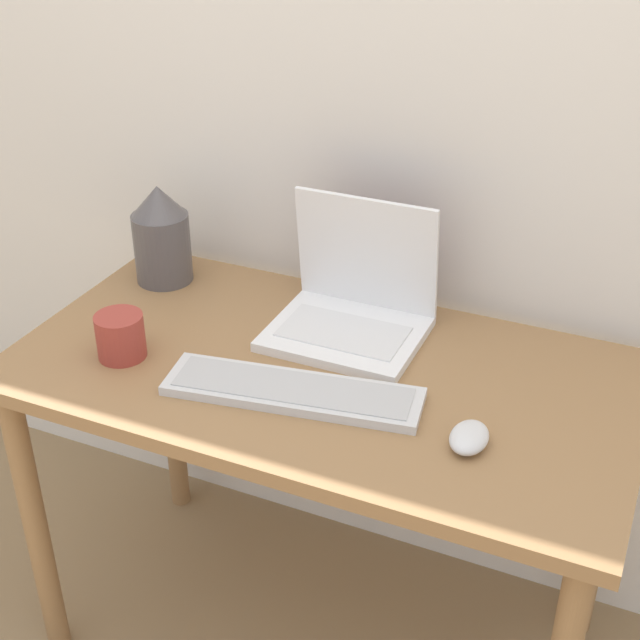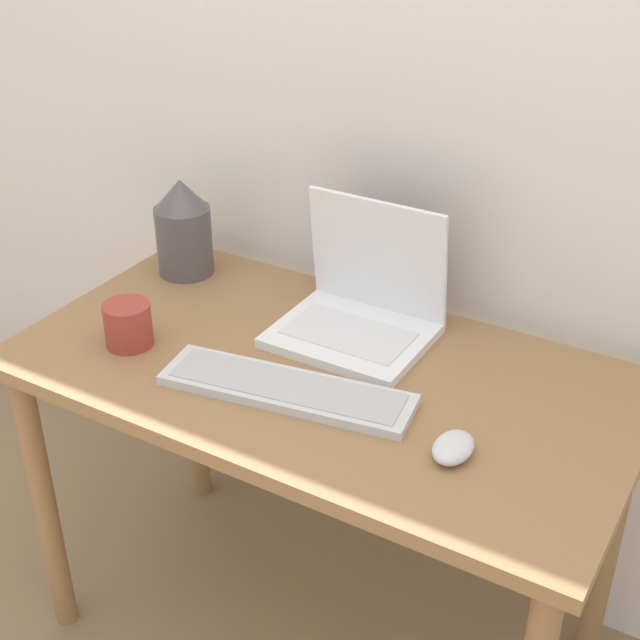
% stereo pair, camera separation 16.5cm
% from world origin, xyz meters
% --- Properties ---
extents(wall_back, '(6.00, 0.05, 2.50)m').
position_xyz_m(wall_back, '(0.00, 0.70, 1.25)').
color(wall_back, silver).
rests_on(wall_back, ground_plane).
extents(desk, '(1.19, 0.64, 0.74)m').
position_xyz_m(desk, '(0.00, 0.32, 0.64)').
color(desk, olive).
rests_on(desk, ground_plane).
extents(laptop, '(0.30, 0.25, 0.27)m').
position_xyz_m(laptop, '(-0.00, 0.47, 0.80)').
color(laptop, white).
rests_on(laptop, desk).
extents(keyboard, '(0.49, 0.20, 0.02)m').
position_xyz_m(keyboard, '(-0.01, 0.21, 0.75)').
color(keyboard, silver).
rests_on(keyboard, desk).
extents(mouse, '(0.06, 0.09, 0.03)m').
position_xyz_m(mouse, '(0.32, 0.20, 0.76)').
color(mouse, silver).
rests_on(mouse, desk).
extents(vase, '(0.13, 0.13, 0.22)m').
position_xyz_m(vase, '(-0.47, 0.51, 0.85)').
color(vase, '#514C4C').
rests_on(vase, desk).
extents(mug, '(0.09, 0.09, 0.09)m').
position_xyz_m(mug, '(-0.37, 0.20, 0.78)').
color(mug, '#9E382D').
rests_on(mug, desk).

